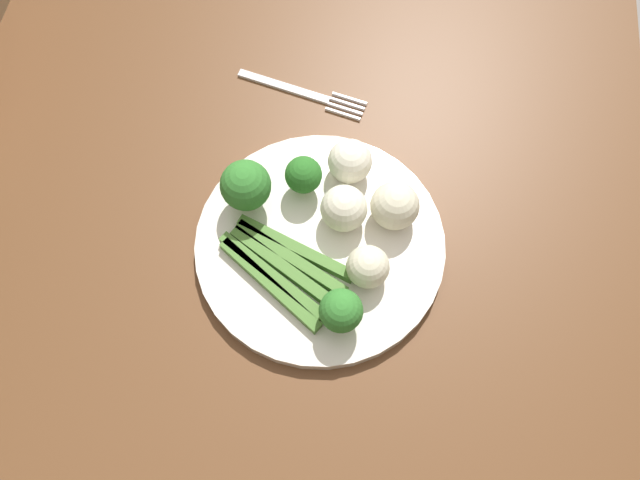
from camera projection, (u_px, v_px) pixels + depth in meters
ground_plane at (305, 339)px, 1.39m from camera, size 6.00×6.00×0.02m
dining_table at (295, 218)px, 0.82m from camera, size 1.38×0.83×0.72m
plate at (320, 245)px, 0.68m from camera, size 0.27×0.27×0.01m
asparagus_bundle at (283, 267)px, 0.66m from camera, size 0.12×0.15×0.01m
broccoli_outer_edge at (303, 175)px, 0.67m from camera, size 0.04×0.04×0.05m
broccoli_front_left at (246, 186)px, 0.66m from camera, size 0.05×0.05×0.07m
broccoli_right at (341, 311)px, 0.61m from camera, size 0.04×0.04×0.05m
cauliflower_back_right at (344, 208)px, 0.66m from camera, size 0.05×0.05×0.05m
cauliflower_mid at (368, 267)px, 0.64m from camera, size 0.05×0.05×0.05m
cauliflower_left at (395, 206)px, 0.66m from camera, size 0.05×0.05×0.05m
cauliflower_back at (350, 161)px, 0.69m from camera, size 0.05×0.05×0.05m
fork at (303, 93)px, 0.77m from camera, size 0.06×0.16×0.00m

